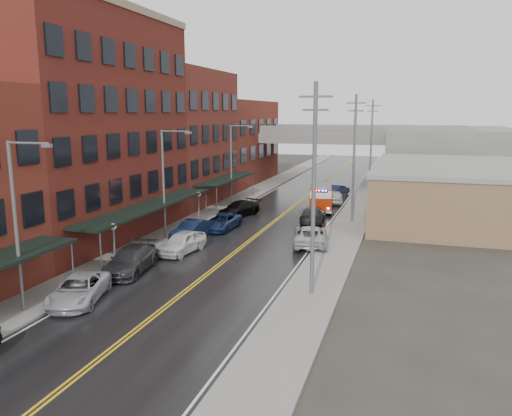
# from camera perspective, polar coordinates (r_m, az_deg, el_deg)

# --- Properties ---
(road) EXTENTS (11.00, 160.00, 0.02)m
(road) POSITION_cam_1_polar(r_m,az_deg,el_deg) (44.96, 0.98, -2.44)
(road) COLOR black
(road) RESTS_ON ground
(sidewalk_left) EXTENTS (3.00, 160.00, 0.15)m
(sidewalk_left) POSITION_cam_1_polar(r_m,az_deg,el_deg) (47.45, -7.52, -1.74)
(sidewalk_left) COLOR slate
(sidewalk_left) RESTS_ON ground
(sidewalk_right) EXTENTS (3.00, 160.00, 0.15)m
(sidewalk_right) POSITION_cam_1_polar(r_m,az_deg,el_deg) (43.53, 10.26, -2.97)
(sidewalk_right) COLOR slate
(sidewalk_right) RESTS_ON ground
(curb_left) EXTENTS (0.30, 160.00, 0.15)m
(curb_left) POSITION_cam_1_polar(r_m,az_deg,el_deg) (46.80, -5.68, -1.88)
(curb_left) COLOR gray
(curb_left) RESTS_ON ground
(curb_right) EXTENTS (0.30, 160.00, 0.15)m
(curb_right) POSITION_cam_1_polar(r_m,az_deg,el_deg) (43.74, 8.11, -2.84)
(curb_right) COLOR gray
(curb_right) RESTS_ON ground
(brick_building_b) EXTENTS (9.00, 20.00, 18.00)m
(brick_building_b) POSITION_cam_1_polar(r_m,az_deg,el_deg) (43.34, -19.08, 8.49)
(brick_building_b) COLOR maroon
(brick_building_b) RESTS_ON ground
(brick_building_c) EXTENTS (9.00, 15.00, 15.00)m
(brick_building_c) POSITION_cam_1_polar(r_m,az_deg,el_deg) (58.45, -8.77, 7.95)
(brick_building_c) COLOR maroon
(brick_building_c) RESTS_ON ground
(brick_building_far) EXTENTS (9.00, 20.00, 12.00)m
(brick_building_far) POSITION_cam_1_polar(r_m,az_deg,el_deg) (74.64, -2.82, 7.52)
(brick_building_far) COLOR maroon
(brick_building_far) RESTS_ON ground
(tan_building) EXTENTS (14.00, 22.00, 5.00)m
(tan_building) POSITION_cam_1_polar(r_m,az_deg,el_deg) (52.73, 21.14, 1.57)
(tan_building) COLOR #8A694A
(tan_building) RESTS_ON ground
(right_far_block) EXTENTS (18.00, 30.00, 8.00)m
(right_far_block) POSITION_cam_1_polar(r_m,az_deg,el_deg) (82.45, 21.31, 5.72)
(right_far_block) COLOR slate
(right_far_block) RESTS_ON ground
(awning_1) EXTENTS (2.60, 18.00, 3.09)m
(awning_1) POSITION_cam_1_polar(r_m,az_deg,el_deg) (40.85, -11.96, 0.24)
(awning_1) COLOR black
(awning_1) RESTS_ON ground
(awning_2) EXTENTS (2.60, 13.00, 3.09)m
(awning_2) POSITION_cam_1_polar(r_m,az_deg,el_deg) (56.57, -3.32, 3.37)
(awning_2) COLOR black
(awning_2) RESTS_ON ground
(globe_lamp_1) EXTENTS (0.44, 0.44, 3.12)m
(globe_lamp_1) POSITION_cam_1_polar(r_m,az_deg,el_deg) (34.59, -15.96, -3.02)
(globe_lamp_1) COLOR #59595B
(globe_lamp_1) RESTS_ON ground
(globe_lamp_2) EXTENTS (0.44, 0.44, 3.12)m
(globe_lamp_2) POSITION_cam_1_polar(r_m,az_deg,el_deg) (46.65, -6.58, 0.87)
(globe_lamp_2) COLOR #59595B
(globe_lamp_2) RESTS_ON ground
(street_lamp_0) EXTENTS (2.64, 0.22, 9.00)m
(street_lamp_0) POSITION_cam_1_polar(r_m,az_deg,el_deg) (27.92, -25.47, -0.90)
(street_lamp_0) COLOR #59595B
(street_lamp_0) RESTS_ON ground
(street_lamp_1) EXTENTS (2.64, 0.22, 9.00)m
(street_lamp_1) POSITION_cam_1_polar(r_m,az_deg,el_deg) (40.93, -10.24, 3.43)
(street_lamp_1) COLOR #59595B
(street_lamp_1) RESTS_ON ground
(street_lamp_2) EXTENTS (2.64, 0.22, 9.00)m
(street_lamp_2) POSITION_cam_1_polar(r_m,az_deg,el_deg) (55.53, -2.62, 5.52)
(street_lamp_2) COLOR #59595B
(street_lamp_2) RESTS_ON ground
(utility_pole_0) EXTENTS (1.80, 0.24, 12.00)m
(utility_pole_0) POSITION_cam_1_polar(r_m,az_deg,el_deg) (27.77, 6.62, 2.39)
(utility_pole_0) COLOR #59595B
(utility_pole_0) RESTS_ON ground
(utility_pole_1) EXTENTS (1.80, 0.24, 12.00)m
(utility_pole_1) POSITION_cam_1_polar(r_m,az_deg,el_deg) (47.44, 11.15, 5.77)
(utility_pole_1) COLOR #59595B
(utility_pole_1) RESTS_ON ground
(utility_pole_2) EXTENTS (1.80, 0.24, 12.00)m
(utility_pole_2) POSITION_cam_1_polar(r_m,az_deg,el_deg) (67.31, 13.03, 7.15)
(utility_pole_2) COLOR #59595B
(utility_pole_2) RESTS_ON ground
(overpass) EXTENTS (40.00, 10.00, 7.50)m
(overpass) POSITION_cam_1_polar(r_m,az_deg,el_deg) (75.13, 7.91, 7.44)
(overpass) COLOR slate
(overpass) RESTS_ON ground
(fire_truck) EXTENTS (3.84, 7.55, 2.65)m
(fire_truck) POSITION_cam_1_polar(r_m,az_deg,el_deg) (54.12, 7.43, 1.30)
(fire_truck) COLOR #A12207
(fire_truck) RESTS_ON ground
(parked_car_left_2) EXTENTS (3.80, 5.65, 1.44)m
(parked_car_left_2) POSITION_cam_1_polar(r_m,az_deg,el_deg) (29.70, -19.60, -8.74)
(parked_car_left_2) COLOR #B1B3B9
(parked_car_left_2) RESTS_ON ground
(parked_car_left_3) EXTENTS (3.04, 5.82, 1.61)m
(parked_car_left_3) POSITION_cam_1_polar(r_m,az_deg,el_deg) (34.00, -14.11, -5.80)
(parked_car_left_3) COLOR #2C2B2E
(parked_car_left_3) RESTS_ON ground
(parked_car_left_4) EXTENTS (2.52, 4.96, 1.62)m
(parked_car_left_4) POSITION_cam_1_polar(r_m,az_deg,el_deg) (37.76, -8.46, -3.90)
(parked_car_left_4) COLOR silver
(parked_car_left_4) RESTS_ON ground
(parked_car_left_5) EXTENTS (2.16, 4.81, 1.53)m
(parked_car_left_5) POSITION_cam_1_polar(r_m,az_deg,el_deg) (41.69, -7.37, -2.52)
(parked_car_left_5) COLOR black
(parked_car_left_5) RESTS_ON ground
(parked_car_left_6) EXTENTS (2.54, 5.18, 1.42)m
(parked_car_left_6) POSITION_cam_1_polar(r_m,az_deg,el_deg) (44.85, -3.96, -1.58)
(parked_car_left_6) COLOR #132248
(parked_car_left_6) RESTS_ON ground
(parked_car_left_7) EXTENTS (3.69, 5.62, 1.51)m
(parked_car_left_7) POSITION_cam_1_polar(r_m,az_deg,el_deg) (50.49, -1.95, -0.10)
(parked_car_left_7) COLOR black
(parked_car_left_7) RESTS_ON ground
(parked_car_right_0) EXTENTS (3.60, 6.03, 1.57)m
(parked_car_right_0) POSITION_cam_1_polar(r_m,az_deg,el_deg) (39.69, 6.24, -3.16)
(parked_car_right_0) COLOR #B1B5BA
(parked_car_right_0) RESTS_ON ground
(parked_car_right_1) EXTENTS (2.59, 5.44, 1.53)m
(parked_car_right_1) POSITION_cam_1_polar(r_m,az_deg,el_deg) (47.97, 6.52, -0.73)
(parked_car_right_1) COLOR black
(parked_car_right_1) RESTS_ON ground
(parked_car_right_2) EXTENTS (2.52, 4.72, 1.53)m
(parked_car_right_2) POSITION_cam_1_polar(r_m,az_deg,el_deg) (58.24, 8.99, 1.26)
(parked_car_right_2) COLOR silver
(parked_car_right_2) RESTS_ON ground
(parked_car_right_3) EXTENTS (2.52, 4.30, 1.34)m
(parked_car_right_3) POSITION_cam_1_polar(r_m,az_deg,el_deg) (64.08, 9.40, 2.04)
(parked_car_right_3) COLOR black
(parked_car_right_3) RESTS_ON ground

